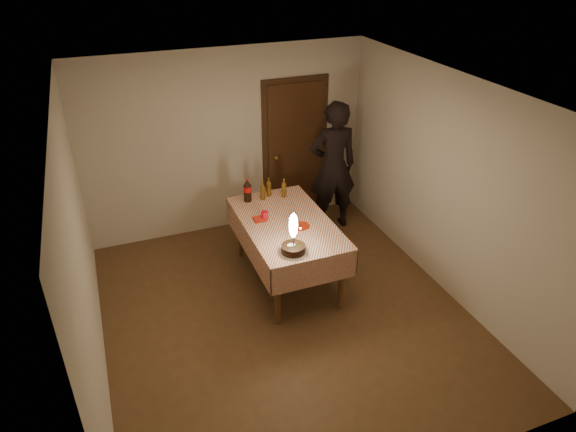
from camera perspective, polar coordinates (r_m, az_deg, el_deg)
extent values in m
cube|color=brown|center=(6.05, -0.22, -10.90)|extent=(4.00, 4.50, 0.01)
cube|color=beige|center=(7.25, -6.71, 8.08)|extent=(4.00, 0.04, 2.60)
cube|color=beige|center=(3.71, 12.86, -16.28)|extent=(4.00, 0.04, 2.60)
cube|color=beige|center=(5.05, -22.01, -4.16)|extent=(0.04, 4.50, 2.60)
cube|color=beige|center=(6.22, 17.25, 3.18)|extent=(0.04, 4.50, 2.60)
cube|color=silver|center=(4.79, -0.28, 13.53)|extent=(4.00, 4.50, 0.04)
cube|color=#472814|center=(7.61, 0.79, 7.12)|extent=(0.85, 0.05, 2.05)
sphere|color=#B28C33|center=(7.47, -1.35, 6.47)|extent=(0.06, 0.06, 0.06)
cube|color=brown|center=(6.14, -0.17, -0.87)|extent=(0.90, 1.60, 0.04)
cylinder|color=brown|center=(5.69, -1.16, -8.75)|extent=(0.07, 0.07, 0.80)
cylinder|color=brown|center=(5.94, 5.97, -7.03)|extent=(0.07, 0.07, 0.80)
cylinder|color=brown|center=(6.85, -5.44, -1.58)|extent=(0.07, 0.07, 0.80)
cylinder|color=brown|center=(7.07, 0.63, -0.40)|extent=(0.07, 0.07, 0.80)
cube|color=silver|center=(6.13, -0.17, -0.66)|extent=(1.02, 1.72, 0.01)
cube|color=silver|center=(5.56, 3.02, -6.34)|extent=(1.02, 0.01, 0.34)
cube|color=silver|center=(6.91, -2.72, 1.38)|extent=(1.02, 0.01, 0.34)
cube|color=silver|center=(6.08, -4.61, -2.95)|extent=(0.01, 1.72, 0.34)
cube|color=silver|center=(6.39, 4.06, -1.20)|extent=(0.01, 1.72, 0.34)
cylinder|color=white|center=(5.56, 0.59, -4.01)|extent=(0.33, 0.33, 0.01)
cylinder|color=black|center=(5.53, 0.59, -3.64)|extent=(0.26, 0.26, 0.08)
cylinder|color=white|center=(5.51, 0.34, -3.23)|extent=(0.07, 0.07, 0.00)
sphere|color=red|center=(5.51, 0.97, -3.17)|extent=(0.02, 0.02, 0.02)
cube|color=#19721E|center=(5.51, 1.15, -3.28)|extent=(0.02, 0.01, 0.00)
cube|color=#19721E|center=(5.50, 0.93, -3.36)|extent=(0.01, 0.02, 0.00)
cylinder|color=#262628|center=(5.48, 0.60, -2.76)|extent=(0.01, 0.01, 0.12)
ellipsoid|color=#FFF2BF|center=(5.38, 0.61, -1.05)|extent=(0.09, 0.09, 0.29)
sphere|color=white|center=(5.44, 0.60, -2.05)|extent=(0.04, 0.04, 0.04)
cylinder|color=red|center=(6.02, 1.38, -1.12)|extent=(0.22, 0.22, 0.01)
cylinder|color=red|center=(6.16, -2.60, 0.09)|extent=(0.08, 0.08, 0.10)
cylinder|color=white|center=(6.11, 0.49, -0.20)|extent=(0.07, 0.07, 0.09)
cube|color=#B32214|center=(6.16, -3.15, -0.35)|extent=(0.15, 0.15, 0.02)
cylinder|color=black|center=(6.56, -4.52, 2.54)|extent=(0.10, 0.10, 0.22)
cylinder|color=red|center=(6.53, -4.54, 3.01)|extent=(0.10, 0.10, 0.07)
cone|color=black|center=(6.49, -4.57, 3.73)|extent=(0.10, 0.10, 0.08)
cylinder|color=red|center=(6.47, -4.58, 4.08)|extent=(0.03, 0.03, 0.02)
cylinder|color=#593B0F|center=(6.59, -2.81, 2.57)|extent=(0.06, 0.06, 0.18)
cone|color=#593B0F|center=(6.54, -2.84, 3.51)|extent=(0.06, 0.06, 0.06)
cylinder|color=olive|center=(6.53, -2.84, 3.79)|extent=(0.02, 0.02, 0.02)
cylinder|color=#593B0F|center=(6.65, -0.46, 2.87)|extent=(0.06, 0.06, 0.18)
cone|color=#593B0F|center=(6.60, -0.46, 3.80)|extent=(0.06, 0.06, 0.06)
cylinder|color=olive|center=(6.59, -0.46, 4.08)|extent=(0.02, 0.02, 0.02)
cylinder|color=#593B0F|center=(6.68, -2.14, 2.97)|extent=(0.06, 0.06, 0.18)
cone|color=#593B0F|center=(6.63, -2.16, 3.90)|extent=(0.06, 0.06, 0.06)
cylinder|color=olive|center=(6.61, -2.16, 4.17)|extent=(0.02, 0.02, 0.02)
imported|color=black|center=(7.32, 5.01, 5.48)|extent=(0.73, 0.52, 1.91)
cube|color=black|center=(7.19, 4.88, 10.83)|extent=(0.14, 0.10, 0.10)
cylinder|color=black|center=(7.26, 4.66, 11.02)|extent=(0.08, 0.09, 0.08)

